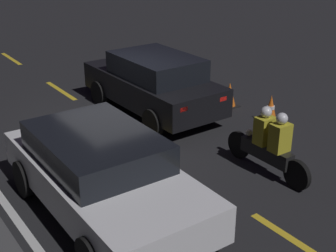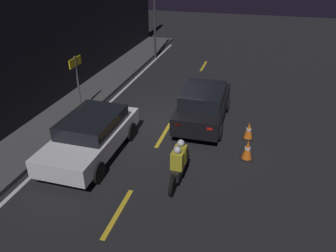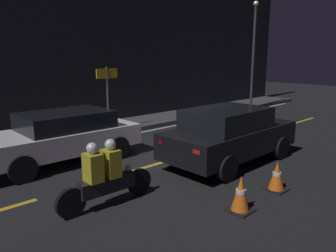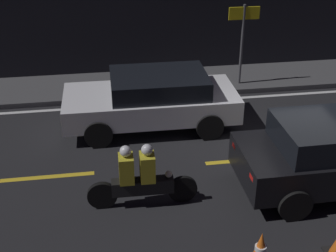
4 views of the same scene
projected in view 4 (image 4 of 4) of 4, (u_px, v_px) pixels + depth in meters
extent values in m
plane|color=black|center=(290.00, 157.00, 10.85)|extent=(56.00, 56.00, 0.00)
cube|color=#424244|center=(235.00, 79.00, 14.81)|extent=(28.00, 2.01, 0.15)
cube|color=gold|center=(48.00, 177.00, 10.12)|extent=(2.00, 0.14, 0.01)
cube|color=gold|center=(248.00, 160.00, 10.72)|extent=(2.00, 0.14, 0.01)
cube|color=silver|center=(247.00, 97.00, 13.75)|extent=(25.20, 0.14, 0.01)
cube|color=silver|center=(151.00, 103.00, 11.91)|extent=(4.38, 1.91, 0.60)
cube|color=black|center=(159.00, 83.00, 11.68)|extent=(2.41, 1.71, 0.48)
cube|color=red|center=(239.00, 103.00, 11.58)|extent=(0.06, 0.20, 0.10)
cube|color=red|center=(227.00, 84.00, 12.64)|extent=(0.06, 0.20, 0.10)
cylinder|color=black|center=(98.00, 134.00, 11.09)|extent=(0.68, 0.19, 0.68)
cylinder|color=black|center=(98.00, 102.00, 12.68)|extent=(0.68, 0.19, 0.68)
cylinder|color=black|center=(210.00, 127.00, 11.42)|extent=(0.68, 0.19, 0.68)
cylinder|color=black|center=(195.00, 96.00, 13.02)|extent=(0.68, 0.19, 0.68)
cube|color=black|center=(336.00, 134.00, 9.18)|extent=(2.32, 1.60, 0.54)
cube|color=red|center=(235.00, 146.00, 9.62)|extent=(0.06, 0.20, 0.10)
cube|color=red|center=(253.00, 177.00, 8.63)|extent=(0.06, 0.20, 0.10)
cylinder|color=black|center=(264.00, 157.00, 10.23)|extent=(0.66, 0.18, 0.66)
cylinder|color=black|center=(295.00, 205.00, 8.73)|extent=(0.66, 0.18, 0.66)
cylinder|color=black|center=(183.00, 189.00, 9.24)|extent=(0.58, 0.09, 0.58)
cylinder|color=black|center=(102.00, 195.00, 9.05)|extent=(0.58, 0.11, 0.58)
cube|color=black|center=(143.00, 186.00, 9.07)|extent=(1.21, 0.26, 0.30)
sphere|color=#F2EABF|center=(169.00, 174.00, 9.02)|extent=(0.14, 0.14, 0.14)
cube|color=gold|center=(147.00, 167.00, 8.88)|extent=(0.29, 0.37, 0.55)
sphere|color=silver|center=(147.00, 150.00, 8.70)|extent=(0.22, 0.22, 0.22)
cube|color=gold|center=(126.00, 169.00, 8.84)|extent=(0.29, 0.37, 0.55)
sphere|color=silver|center=(125.00, 151.00, 8.66)|extent=(0.22, 0.22, 0.22)
cone|color=orange|center=(260.00, 250.00, 7.62)|extent=(0.35, 0.35, 0.69)
cylinder|color=white|center=(261.00, 248.00, 7.61)|extent=(0.19, 0.19, 0.08)
cylinder|color=#4C4C51|center=(242.00, 45.00, 13.75)|extent=(0.08, 0.08, 2.40)
cube|color=yellow|center=(244.00, 13.00, 13.30)|extent=(0.90, 0.05, 0.36)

